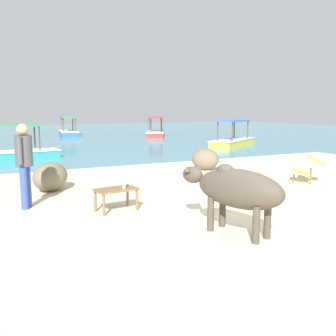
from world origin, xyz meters
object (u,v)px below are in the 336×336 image
(boat_blue, at_px, (69,131))
(bottle, at_px, (124,182))
(person_standing, at_px, (24,159))
(boat_red, at_px, (156,132))
(deck_chair_far, at_px, (247,187))
(low_bench_table, at_px, (116,192))
(boat_yellow, at_px, (233,140))
(cow, at_px, (236,189))
(deck_chair_near, at_px, (309,168))
(boat_teal, at_px, (8,152))

(boat_blue, bearing_deg, bottle, 178.69)
(person_standing, height_order, boat_red, person_standing)
(deck_chair_far, bearing_deg, low_bench_table, 116.23)
(low_bench_table, height_order, boat_red, boat_red)
(boat_red, height_order, boat_yellow, same)
(cow, xyz_separation_m, deck_chair_far, (1.19, 1.25, -0.32))
(deck_chair_near, bearing_deg, boat_red, -55.56)
(deck_chair_near, xyz_separation_m, deck_chair_far, (-2.95, -1.25, 0.00))
(cow, distance_m, boat_yellow, 14.30)
(deck_chair_far, bearing_deg, person_standing, 110.29)
(low_bench_table, distance_m, boat_yellow, 13.51)
(bottle, height_order, deck_chair_far, bottle)
(boat_teal, bearing_deg, cow, 97.48)
(low_bench_table, xyz_separation_m, person_standing, (-1.48, 0.96, 0.59))
(cow, bearing_deg, boat_yellow, -54.58)
(bottle, bearing_deg, boat_red, 63.82)
(low_bench_table, height_order, deck_chair_far, deck_chair_far)
(deck_chair_near, bearing_deg, boat_yellow, -69.12)
(bottle, xyz_separation_m, person_standing, (-1.61, 1.04, 0.40))
(cow, xyz_separation_m, deck_chair_near, (4.14, 2.50, -0.32))
(cow, distance_m, bottle, 2.26)
(boat_yellow, bearing_deg, deck_chair_near, -146.94)
(bottle, bearing_deg, deck_chair_far, -17.72)
(person_standing, bearing_deg, boat_teal, 113.56)
(low_bench_table, distance_m, boat_teal, 8.93)
(cow, height_order, boat_teal, boat_teal)
(boat_red, bearing_deg, boat_blue, 85.93)
(boat_teal, bearing_deg, person_standing, 83.10)
(deck_chair_far, xyz_separation_m, boat_blue, (1.01, 21.25, -0.13))
(boat_blue, height_order, boat_yellow, same)
(low_bench_table, bearing_deg, bottle, -40.19)
(cow, bearing_deg, boat_teal, -6.01)
(cow, bearing_deg, boat_blue, -24.49)
(person_standing, relative_size, boat_blue, 0.43)
(deck_chair_far, height_order, boat_yellow, boat_yellow)
(boat_yellow, bearing_deg, low_bench_table, -167.18)
(person_standing, relative_size, boat_teal, 0.43)
(cow, xyz_separation_m, boat_blue, (2.20, 22.50, -0.45))
(boat_teal, distance_m, boat_yellow, 10.85)
(bottle, height_order, boat_blue, boat_blue)
(cow, xyz_separation_m, person_standing, (-2.70, 3.01, 0.25))
(boat_teal, relative_size, boat_red, 0.99)
(deck_chair_near, xyz_separation_m, boat_blue, (-1.94, 20.00, -0.13))
(bottle, bearing_deg, boat_teal, 98.98)
(person_standing, relative_size, boat_yellow, 0.44)
(low_bench_table, relative_size, boat_blue, 0.22)
(boat_teal, xyz_separation_m, boat_blue, (4.69, 11.61, 0.00))
(low_bench_table, xyz_separation_m, boat_yellow, (9.55, 9.56, -0.11))
(low_bench_table, distance_m, boat_blue, 20.73)
(low_bench_table, distance_m, deck_chair_near, 5.37)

